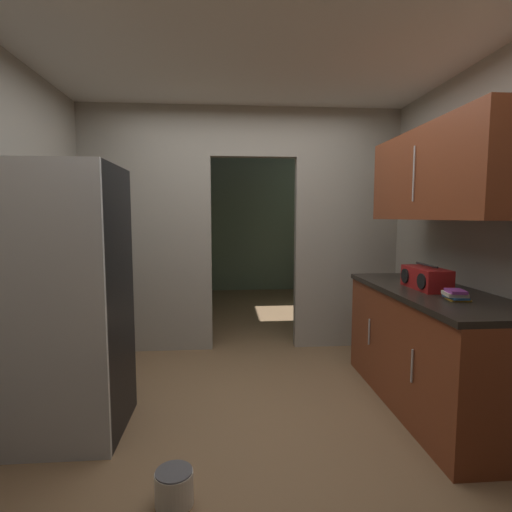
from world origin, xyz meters
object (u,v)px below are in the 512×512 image
object	(u,v)px
book_stack	(456,295)
refrigerator	(58,302)
boombox	(426,278)
paint_can	(174,487)

from	to	relation	value
book_stack	refrigerator	bearing A→B (deg)	175.71
book_stack	boombox	bearing A→B (deg)	88.96
refrigerator	paint_can	size ratio (longest dim) A/B	9.20
boombox	paint_can	bearing A→B (deg)	-151.75
boombox	paint_can	size ratio (longest dim) A/B	2.25
book_stack	paint_can	distance (m)	2.02
boombox	book_stack	world-z (taller)	boombox
boombox	paint_can	distance (m)	2.18
boombox	book_stack	bearing A→B (deg)	-91.04
paint_can	refrigerator	bearing A→B (deg)	138.10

